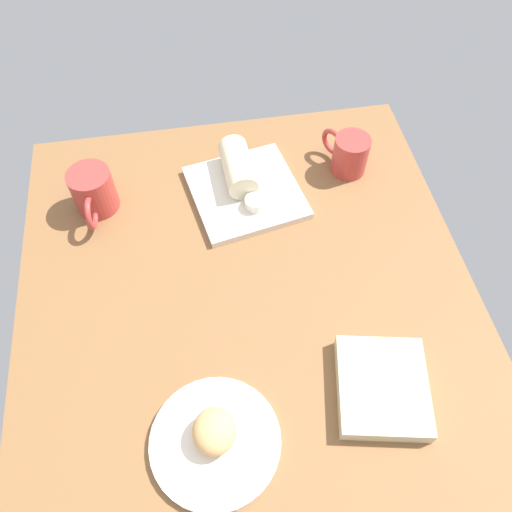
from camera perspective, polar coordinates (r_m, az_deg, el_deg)
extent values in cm
cube|color=brown|center=(100.10, -0.42, -7.23)|extent=(110.00, 90.00, 4.00)
cylinder|color=silver|center=(89.48, -4.57, -20.02)|extent=(21.72, 21.72, 1.40)
ellipsoid|color=tan|center=(86.54, -4.69, -18.95)|extent=(9.10, 8.62, 5.13)
cube|color=silver|center=(115.09, -1.16, 7.15)|extent=(27.05, 27.05, 1.60)
cylinder|color=silver|center=(110.49, -0.09, 5.98)|extent=(4.52, 4.52, 2.33)
cylinder|color=orange|center=(109.83, -0.09, 6.27)|extent=(3.71, 3.71, 0.40)
cylinder|color=beige|center=(114.70, -2.04, 9.92)|extent=(14.11, 7.28, 6.60)
cube|color=beige|center=(93.49, 13.94, -14.07)|extent=(20.21, 18.52, 3.32)
cylinder|color=#B23833|center=(119.70, 10.52, 11.08)|extent=(8.06, 8.06, 9.14)
cylinder|color=#A86A33|center=(117.00, 10.82, 12.45)|extent=(6.61, 6.61, 0.40)
torus|color=#B23833|center=(122.10, 8.61, 12.52)|extent=(6.34, 4.49, 6.68)
cylinder|color=#B23833|center=(115.30, -17.74, 7.01)|extent=(9.19, 9.19, 9.89)
cylinder|color=#AF724A|center=(112.24, -18.30, 8.46)|extent=(7.53, 7.53, 0.40)
torus|color=#B23833|center=(111.29, -17.96, 4.62)|extent=(7.19, 1.63, 7.13)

